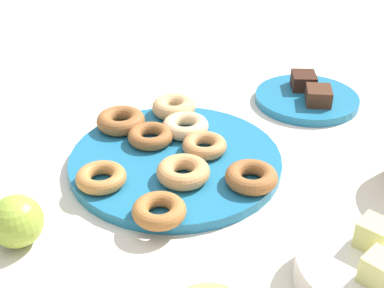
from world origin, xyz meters
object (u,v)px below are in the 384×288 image
at_px(brownie_far, 319,96).
at_px(melon_chunk_right, 380,270).
at_px(donut_3, 185,126).
at_px(melon_chunk_left, 374,234).
at_px(cake_plate, 307,99).
at_px(apple, 16,221).
at_px(fruit_bowl, 365,274).
at_px(donut_0, 150,136).
at_px(donut_7, 204,146).
at_px(donut_8, 121,121).
at_px(donut_plate, 175,160).
at_px(donut_6, 174,107).
at_px(donut_5, 101,177).
at_px(donut_4, 159,211).
at_px(brownie_near, 303,81).
at_px(donut_1, 251,177).
at_px(donut_2, 183,172).

distance_m(brownie_far, melon_chunk_right, 0.50).
bearing_deg(donut_3, melon_chunk_left, 58.44).
xyz_separation_m(cake_plate, melon_chunk_right, (0.50, 0.18, 0.05)).
bearing_deg(apple, brownie_far, 150.74).
xyz_separation_m(cake_plate, fruit_bowl, (0.47, 0.17, 0.01)).
relative_size(donut_3, melon_chunk_left, 2.29).
height_order(cake_plate, apple, apple).
bearing_deg(donut_0, apple, -12.46).
xyz_separation_m(donut_7, donut_8, (-0.02, -0.17, 0.00)).
bearing_deg(donut_0, melon_chunk_left, 67.97).
height_order(donut_plate, donut_6, donut_6).
bearing_deg(donut_5, donut_4, 71.51).
bearing_deg(donut_4, melon_chunk_left, 94.86).
bearing_deg(cake_plate, fruit_bowl, 19.47).
height_order(donut_7, brownie_near, brownie_near).
distance_m(donut_6, fruit_bowl, 0.48).
height_order(donut_8, brownie_far, brownie_far).
xyz_separation_m(donut_5, fruit_bowl, (0.04, 0.40, -0.01)).
relative_size(donut_plate, brownie_far, 6.36).
xyz_separation_m(brownie_near, melon_chunk_right, (0.53, 0.19, 0.03)).
bearing_deg(apple, cake_plate, 153.99).
height_order(brownie_near, apple, apple).
distance_m(donut_5, donut_6, 0.25).
relative_size(donut_3, donut_6, 1.00).
relative_size(donut_3, donut_4, 1.08).
bearing_deg(melon_chunk_right, apple, -81.96).
bearing_deg(donut_1, donut_plate, -101.26).
distance_m(donut_1, apple, 0.34).
xyz_separation_m(donut_5, cake_plate, (-0.43, 0.23, -0.02)).
xyz_separation_m(donut_6, cake_plate, (-0.18, 0.22, -0.02)).
bearing_deg(brownie_far, brownie_near, -143.97).
distance_m(donut_8, apple, 0.30).
height_order(donut_8, cake_plate, donut_8).
bearing_deg(donut_2, donut_8, -122.20).
bearing_deg(donut_8, donut_plate, 68.90).
distance_m(donut_1, donut_3, 0.19).
height_order(donut_6, donut_7, donut_6).
xyz_separation_m(donut_3, donut_6, (-0.05, -0.05, 0.00)).
bearing_deg(donut_plate, donut_3, -169.40).
xyz_separation_m(donut_8, melon_chunk_right, (0.24, 0.46, 0.03)).
relative_size(donut_0, donut_7, 1.05).
relative_size(donut_8, fruit_bowl, 0.51).
bearing_deg(fruit_bowl, donut_5, -96.49).
xyz_separation_m(donut_0, donut_3, (-0.05, 0.04, 0.00)).
height_order(donut_4, fruit_bowl, fruit_bowl).
bearing_deg(donut_8, brownie_near, 137.28).
bearing_deg(donut_7, donut_2, -0.98).
relative_size(donut_6, apple, 1.14).
xyz_separation_m(donut_3, brownie_near, (-0.26, 0.16, 0.00)).
bearing_deg(donut_6, donut_5, -2.66).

